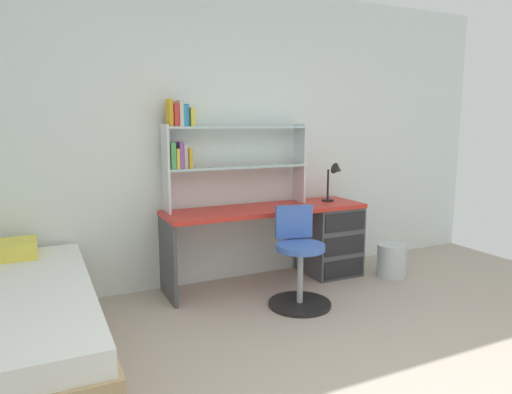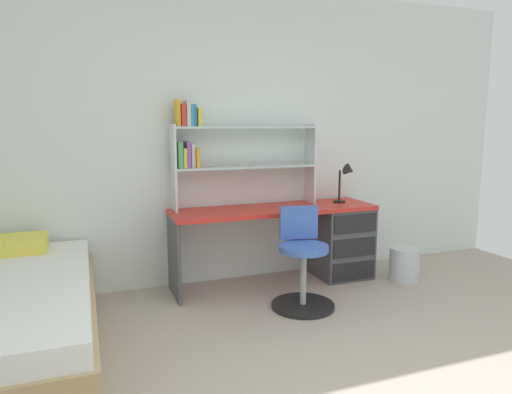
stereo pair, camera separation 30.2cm
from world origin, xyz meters
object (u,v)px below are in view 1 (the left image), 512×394
at_px(desk_lamp, 335,176).
at_px(desk, 313,235).
at_px(bookshelf_hutch, 215,147).
at_px(waste_bin, 391,260).
at_px(swivel_chair, 299,267).

bearing_deg(desk_lamp, desk, -177.83).
height_order(desk, desk_lamp, desk_lamp).
relative_size(bookshelf_hutch, desk_lamp, 3.53).
relative_size(desk, bookshelf_hutch, 1.41).
bearing_deg(waste_bin, desk_lamp, 138.90).
height_order(desk, bookshelf_hutch, bookshelf_hutch).
bearing_deg(waste_bin, desk, 152.08).
bearing_deg(swivel_chair, desk, 49.25).
relative_size(bookshelf_hutch, swivel_chair, 1.66).
bearing_deg(desk, bookshelf_hutch, 170.96).
bearing_deg(desk, swivel_chair, -130.75).
xyz_separation_m(desk, bookshelf_hutch, (-0.95, 0.15, 0.88)).
bearing_deg(desk, waste_bin, -27.92).
relative_size(desk, waste_bin, 5.95).
distance_m(bookshelf_hutch, swivel_chair, 1.29).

